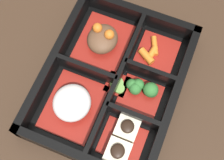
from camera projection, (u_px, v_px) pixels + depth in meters
ground_plane at (112, 85)px, 0.58m from camera, size 3.00×3.00×0.00m
bento_base at (112, 84)px, 0.57m from camera, size 0.30×0.24×0.01m
bento_rim at (114, 81)px, 0.56m from camera, size 0.30×0.24×0.05m
bowl_rice at (72, 104)px, 0.54m from camera, size 0.12×0.09×0.04m
bowl_stew at (103, 40)px, 0.58m from camera, size 0.12×0.09×0.05m
bowl_tofu at (122, 142)px, 0.52m from camera, size 0.08×0.07×0.04m
bowl_greens at (142, 91)px, 0.55m from camera, size 0.07×0.07×0.03m
bowl_carrots at (154, 53)px, 0.59m from camera, size 0.08×0.07×0.02m
bowl_pickles at (117, 86)px, 0.56m from camera, size 0.04×0.04×0.01m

